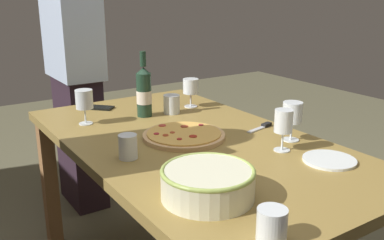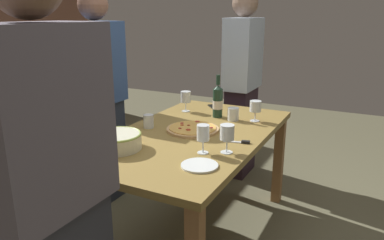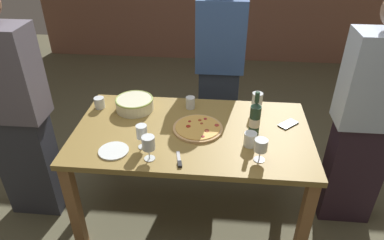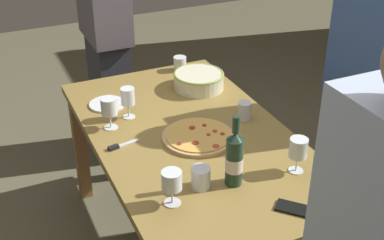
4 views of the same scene
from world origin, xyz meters
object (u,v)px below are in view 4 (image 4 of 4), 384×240
object	(u,v)px
pizza	(198,137)
cup_ceramic	(244,111)
dining_table	(192,152)
person_guest_right	(366,98)
wine_glass_far_left	(298,150)
cell_phone	(295,209)
side_plate	(107,104)
cup_spare	(201,178)
wine_glass_far_right	(172,182)
person_host	(106,35)
wine_glass_by_bottle	(128,98)
serving_bowl	(199,80)
wine_glass_near_pizza	(109,107)
wine_bottle	(234,159)
cup_amber	(180,63)
pizza_knife	(119,146)

from	to	relation	value
pizza	cup_ceramic	size ratio (longest dim) A/B	3.80
dining_table	person_guest_right	size ratio (longest dim) A/B	0.97
wine_glass_far_left	cell_phone	xyz separation A→B (m)	(0.21, -0.15, -0.10)
side_plate	cup_spare	bearing A→B (deg)	9.76
wine_glass_far_right	person_host	size ratio (longest dim) A/B	0.09
person_guest_right	wine_glass_by_bottle	bearing A→B (deg)	-12.02
cell_phone	person_host	bearing A→B (deg)	52.65
serving_bowl	side_plate	xyz separation A→B (m)	(-0.01, -0.52, -0.05)
cup_ceramic	wine_glass_far_right	bearing A→B (deg)	-51.03
dining_table	wine_glass_far_left	size ratio (longest dim) A/B	10.11
cup_ceramic	person_guest_right	size ratio (longest dim) A/B	0.05
dining_table	cell_phone	size ratio (longest dim) A/B	11.11
wine_glass_near_pizza	wine_glass_far_left	xyz separation A→B (m)	(0.67, 0.61, -0.01)
pizza	wine_glass_far_left	distance (m)	0.50
wine_bottle	wine_glass_far_right	xyz separation A→B (m)	(0.02, -0.28, -0.02)
dining_table	wine_glass_by_bottle	size ratio (longest dim) A/B	9.94
pizza	wine_glass_far_left	bearing A→B (deg)	33.30
wine_bottle	cup_amber	size ratio (longest dim) A/B	3.76
wine_glass_by_bottle	side_plate	bearing A→B (deg)	-159.89
dining_table	person_host	distance (m)	1.22
wine_bottle	wine_glass_by_bottle	size ratio (longest dim) A/B	1.94
wine_glass_far_right	wine_glass_by_bottle	bearing A→B (deg)	175.02
dining_table	serving_bowl	size ratio (longest dim) A/B	5.73
wine_glass_far_left	wine_glass_far_right	bearing A→B (deg)	-91.53
wine_bottle	side_plate	world-z (taller)	wine_bottle
dining_table	cup_ceramic	xyz separation A→B (m)	(-0.04, 0.30, 0.14)
serving_bowl	cup_ceramic	distance (m)	0.41
wine_glass_near_pizza	pizza_knife	xyz separation A→B (m)	(0.18, -0.01, -0.11)
wine_glass_far_left	person_guest_right	world-z (taller)	person_guest_right
cup_ceramic	cell_phone	distance (m)	0.72
wine_glass_far_left	person_host	distance (m)	1.68
wine_glass_far_right	pizza	bearing A→B (deg)	143.21
cup_amber	side_plate	xyz separation A→B (m)	(0.26, -0.52, -0.04)
serving_bowl	wine_glass_far_right	world-z (taller)	wine_glass_far_right
wine_glass_far_left	side_plate	distance (m)	1.07
side_plate	wine_glass_far_left	bearing A→B (deg)	31.68
wine_glass_far_left	wine_glass_far_right	size ratio (longest dim) A/B	1.07
cup_amber	person_guest_right	size ratio (longest dim) A/B	0.05
serving_bowl	cup_spare	world-z (taller)	same
cup_ceramic	pizza_knife	bearing A→B (deg)	-90.34
cup_ceramic	side_plate	xyz separation A→B (m)	(-0.42, -0.58, -0.04)
serving_bowl	cup_ceramic	bearing A→B (deg)	8.25
wine_glass_far_left	cup_spare	bearing A→B (deg)	-98.80
dining_table	cup_amber	size ratio (longest dim) A/B	19.29
wine_bottle	person_guest_right	size ratio (longest dim) A/B	0.19
cell_phone	person_host	size ratio (longest dim) A/B	0.08
cup_ceramic	pizza_knife	world-z (taller)	cup_ceramic
pizza	person_guest_right	xyz separation A→B (m)	(0.12, 0.87, 0.08)
cell_phone	person_guest_right	size ratio (longest dim) A/B	0.09
wine_glass_near_pizza	cup_spare	size ratio (longest dim) A/B	1.74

